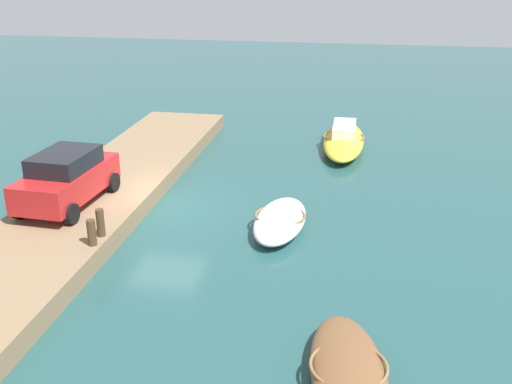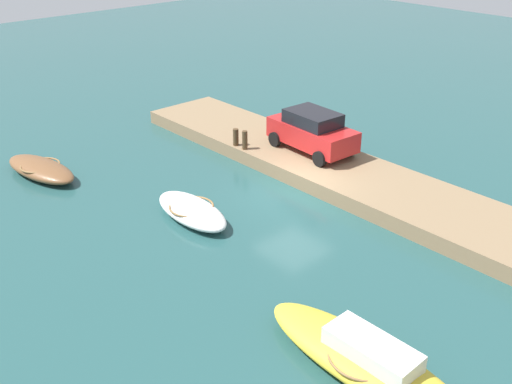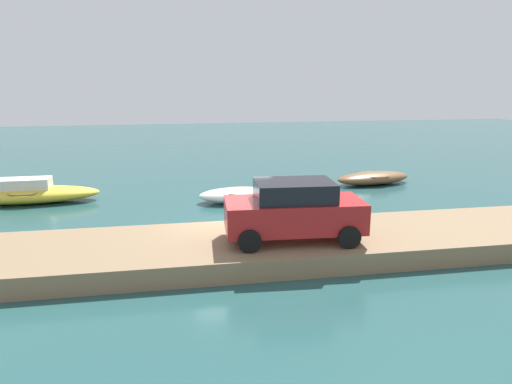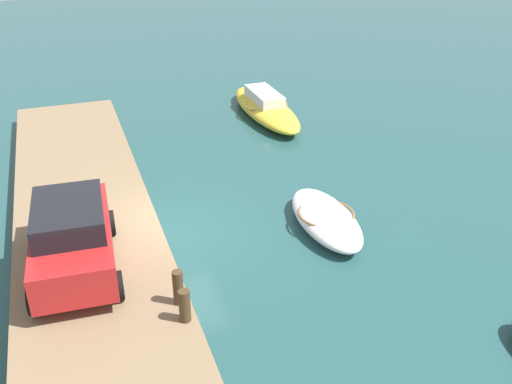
{
  "view_description": "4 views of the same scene",
  "coord_description": "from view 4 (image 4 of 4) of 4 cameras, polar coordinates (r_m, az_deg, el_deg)",
  "views": [
    {
      "loc": [
        18.34,
        6.52,
        8.12
      ],
      "look_at": [
        0.77,
        3.32,
        1.11
      ],
      "focal_mm": 42.83,
      "sensor_mm": 36.0,
      "label": 1
    },
    {
      "loc": [
        -14.43,
        15.07,
        10.39
      ],
      "look_at": [
        -0.53,
        2.49,
        1.1
      ],
      "focal_mm": 42.12,
      "sensor_mm": 36.0,
      "label": 2
    },
    {
      "loc": [
        -1.82,
        -15.21,
        5.14
      ],
      "look_at": [
        1.43,
        2.65,
        0.79
      ],
      "focal_mm": 32.98,
      "sensor_mm": 36.0,
      "label": 3
    },
    {
      "loc": [
        13.43,
        -2.35,
        8.55
      ],
      "look_at": [
        0.27,
        2.33,
        1.1
      ],
      "focal_mm": 40.05,
      "sensor_mm": 36.0,
      "label": 4
    }
  ],
  "objects": [
    {
      "name": "mooring_post_west",
      "position": [
        12.48,
        -7.78,
        -9.43
      ],
      "size": [
        0.23,
        0.23,
        0.82
      ],
      "primitive_type": "cylinder",
      "color": "#47331E",
      "rests_on": "dock_platform"
    },
    {
      "name": "rowboat_white",
      "position": [
        16.22,
        6.99,
        -2.64
      ],
      "size": [
        3.66,
        1.7,
        0.64
      ],
      "rotation": [
        0.0,
        0.0,
        -0.05
      ],
      "color": "white",
      "rests_on": "ground_plane"
    },
    {
      "name": "motorboat_yellow",
      "position": [
        24.26,
        0.97,
        8.47
      ],
      "size": [
        5.96,
        1.85,
        1.07
      ],
      "rotation": [
        0.0,
        0.0,
        0.01
      ],
      "color": "gold",
      "rests_on": "ground_plane"
    },
    {
      "name": "parked_car",
      "position": [
        13.79,
        -17.89,
        -4.24
      ],
      "size": [
        4.03,
        2.17,
        1.74
      ],
      "rotation": [
        0.0,
        0.0,
        -0.06
      ],
      "color": "#B21E1E",
      "rests_on": "dock_platform"
    },
    {
      "name": "dock_platform",
      "position": [
        15.76,
        -16.29,
        -4.78
      ],
      "size": [
        21.19,
        3.73,
        0.6
      ],
      "primitive_type": "cube",
      "color": "#846B4C",
      "rests_on": "ground_plane"
    },
    {
      "name": "ground_plane",
      "position": [
        16.09,
        -8.19,
        -4.36
      ],
      "size": [
        84.0,
        84.0,
        0.0
      ],
      "primitive_type": "plane",
      "color": "#234C4C"
    },
    {
      "name": "mooring_post_mid_west",
      "position": [
        12.04,
        -7.14,
        -11.2
      ],
      "size": [
        0.24,
        0.24,
        0.75
      ],
      "primitive_type": "cylinder",
      "color": "#47331E",
      "rests_on": "dock_platform"
    }
  ]
}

